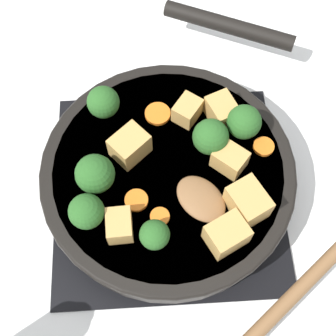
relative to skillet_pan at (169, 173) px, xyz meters
name	(u,v)px	position (x,y,z in m)	size (l,w,h in m)	color
ground_plane	(168,191)	(0.00, 0.00, -0.05)	(2.40, 2.40, 0.00)	white
front_burner_grate	(168,187)	(0.00, 0.00, -0.04)	(0.31, 0.31, 0.03)	black
skillet_pan	(169,173)	(0.00, 0.00, 0.00)	(0.45, 0.36, 0.05)	black
wooden_spoon	(252,250)	(0.11, 0.09, 0.03)	(0.24, 0.23, 0.02)	brown
tofu_cube_center_large	(227,235)	(0.10, 0.06, 0.04)	(0.04, 0.04, 0.04)	tan
tofu_cube_near_handle	(187,110)	(-0.07, 0.03, 0.03)	(0.04, 0.03, 0.03)	tan
tofu_cube_east_chunk	(222,111)	(-0.07, 0.07, 0.04)	(0.04, 0.03, 0.03)	tan
tofu_cube_west_chunk	(130,146)	(-0.02, -0.05, 0.04)	(0.04, 0.03, 0.03)	tan
tofu_cube_back_piece	(248,202)	(0.06, 0.09, 0.04)	(0.05, 0.04, 0.04)	tan
tofu_cube_front_piece	(119,225)	(0.08, -0.06, 0.04)	(0.04, 0.03, 0.03)	tan
tofu_cube_mid_small	(229,157)	(0.00, 0.07, 0.04)	(0.04, 0.03, 0.03)	tan
broccoli_floret_near_spoon	(244,122)	(-0.04, 0.10, 0.05)	(0.04, 0.04, 0.05)	#709956
broccoli_floret_center_top	(86,212)	(0.06, -0.10, 0.05)	(0.04, 0.04, 0.05)	#709956
broccoli_floret_east_rim	(103,102)	(-0.08, -0.08, 0.05)	(0.04, 0.04, 0.05)	#709956
broccoli_floret_west_rim	(95,174)	(0.02, -0.09, 0.05)	(0.05, 0.05, 0.05)	#709956
broccoli_floret_north_edge	(155,235)	(0.10, -0.02, 0.04)	(0.03, 0.03, 0.04)	#709956
broccoli_floret_south_cluster	(211,137)	(-0.02, 0.05, 0.05)	(0.04, 0.04, 0.05)	#709956
carrot_slice_orange_thin	(136,200)	(0.04, -0.04, 0.02)	(0.03, 0.03, 0.01)	orange
carrot_slice_near_center	(160,217)	(0.07, -0.01, 0.02)	(0.02, 0.02, 0.01)	orange
carrot_slice_edge_slice	(264,147)	(-0.02, 0.12, 0.02)	(0.03, 0.03, 0.01)	orange
carrot_slice_under_broccoli	(158,114)	(-0.08, -0.01, 0.02)	(0.03, 0.03, 0.01)	orange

